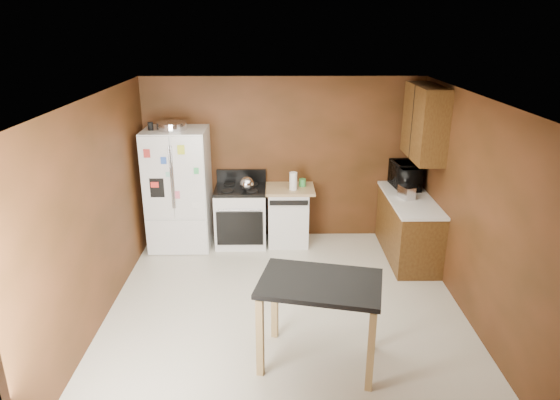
{
  "coord_description": "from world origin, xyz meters",
  "views": [
    {
      "loc": [
        -0.12,
        -5.17,
        3.25
      ],
      "look_at": [
        -0.06,
        0.85,
        1.09
      ],
      "focal_mm": 32.0,
      "sensor_mm": 36.0,
      "label": 1
    }
  ],
  "objects_px": {
    "kettle": "(247,184)",
    "toaster": "(407,192)",
    "roasting_pan": "(172,126)",
    "island": "(320,295)",
    "pen_cup": "(150,126)",
    "green_canister": "(302,183)",
    "microwave": "(405,176)",
    "refrigerator": "(179,189)",
    "dishwasher": "(288,215)",
    "gas_range": "(241,215)",
    "paper_towel": "(293,181)"
  },
  "relations": [
    {
      "from": "roasting_pan",
      "to": "island",
      "type": "relative_size",
      "value": 0.33
    },
    {
      "from": "pen_cup",
      "to": "dishwasher",
      "type": "distance_m",
      "value": 2.41
    },
    {
      "from": "kettle",
      "to": "dishwasher",
      "type": "relative_size",
      "value": 0.24
    },
    {
      "from": "toaster",
      "to": "refrigerator",
      "type": "bearing_deg",
      "value": 153.75
    },
    {
      "from": "green_canister",
      "to": "refrigerator",
      "type": "distance_m",
      "value": 1.85
    },
    {
      "from": "roasting_pan",
      "to": "microwave",
      "type": "bearing_deg",
      "value": 1.46
    },
    {
      "from": "kettle",
      "to": "green_canister",
      "type": "xyz_separation_m",
      "value": [
        0.83,
        0.23,
        -0.06
      ]
    },
    {
      "from": "microwave",
      "to": "refrigerator",
      "type": "bearing_deg",
      "value": 85.15
    },
    {
      "from": "roasting_pan",
      "to": "gas_range",
      "type": "distance_m",
      "value": 1.68
    },
    {
      "from": "gas_range",
      "to": "dishwasher",
      "type": "distance_m",
      "value": 0.72
    },
    {
      "from": "roasting_pan",
      "to": "gas_range",
      "type": "xyz_separation_m",
      "value": [
        0.94,
        0.07,
        -1.39
      ]
    },
    {
      "from": "pen_cup",
      "to": "refrigerator",
      "type": "bearing_deg",
      "value": 11.19
    },
    {
      "from": "toaster",
      "to": "island",
      "type": "relative_size",
      "value": 0.18
    },
    {
      "from": "pen_cup",
      "to": "green_canister",
      "type": "xyz_separation_m",
      "value": [
        2.17,
        0.22,
        -0.91
      ]
    },
    {
      "from": "kettle",
      "to": "island",
      "type": "relative_size",
      "value": 0.16
    },
    {
      "from": "refrigerator",
      "to": "toaster",
      "type": "bearing_deg",
      "value": -7.51
    },
    {
      "from": "kettle",
      "to": "dishwasher",
      "type": "height_order",
      "value": "kettle"
    },
    {
      "from": "toaster",
      "to": "refrigerator",
      "type": "xyz_separation_m",
      "value": [
        -3.28,
        0.43,
        -0.09
      ]
    },
    {
      "from": "paper_towel",
      "to": "toaster",
      "type": "height_order",
      "value": "paper_towel"
    },
    {
      "from": "pen_cup",
      "to": "dishwasher",
      "type": "height_order",
      "value": "pen_cup"
    },
    {
      "from": "pen_cup",
      "to": "toaster",
      "type": "relative_size",
      "value": 0.47
    },
    {
      "from": "gas_range",
      "to": "refrigerator",
      "type": "bearing_deg",
      "value": -176.19
    },
    {
      "from": "kettle",
      "to": "toaster",
      "type": "height_order",
      "value": "kettle"
    },
    {
      "from": "refrigerator",
      "to": "island",
      "type": "relative_size",
      "value": 1.38
    },
    {
      "from": "dishwasher",
      "to": "pen_cup",
      "type": "bearing_deg",
      "value": -175.65
    },
    {
      "from": "island",
      "to": "roasting_pan",
      "type": "bearing_deg",
      "value": 124.04
    },
    {
      "from": "paper_towel",
      "to": "toaster",
      "type": "bearing_deg",
      "value": -15.06
    },
    {
      "from": "paper_towel",
      "to": "gas_range",
      "type": "relative_size",
      "value": 0.24
    },
    {
      "from": "roasting_pan",
      "to": "dishwasher",
      "type": "relative_size",
      "value": 0.48
    },
    {
      "from": "dishwasher",
      "to": "roasting_pan",
      "type": "bearing_deg",
      "value": -176.65
    },
    {
      "from": "paper_towel",
      "to": "gas_range",
      "type": "xyz_separation_m",
      "value": [
        -0.79,
        0.07,
        -0.56
      ]
    },
    {
      "from": "roasting_pan",
      "to": "refrigerator",
      "type": "distance_m",
      "value": 0.95
    },
    {
      "from": "roasting_pan",
      "to": "pen_cup",
      "type": "xyz_separation_m",
      "value": [
        -0.29,
        -0.05,
        0.0
      ]
    },
    {
      "from": "roasting_pan",
      "to": "island",
      "type": "bearing_deg",
      "value": -55.96
    },
    {
      "from": "paper_towel",
      "to": "refrigerator",
      "type": "bearing_deg",
      "value": 179.73
    },
    {
      "from": "kettle",
      "to": "toaster",
      "type": "xyz_separation_m",
      "value": [
        2.26,
        -0.36,
        -0.02
      ]
    },
    {
      "from": "refrigerator",
      "to": "dishwasher",
      "type": "xyz_separation_m",
      "value": [
        1.63,
        0.09,
        -0.45
      ]
    },
    {
      "from": "roasting_pan",
      "to": "dishwasher",
      "type": "xyz_separation_m",
      "value": [
        1.66,
        0.1,
        -1.4
      ]
    },
    {
      "from": "microwave",
      "to": "gas_range",
      "type": "bearing_deg",
      "value": 84.21
    },
    {
      "from": "roasting_pan",
      "to": "paper_towel",
      "type": "height_order",
      "value": "roasting_pan"
    },
    {
      "from": "pen_cup",
      "to": "toaster",
      "type": "xyz_separation_m",
      "value": [
        3.6,
        -0.37,
        -0.87
      ]
    },
    {
      "from": "pen_cup",
      "to": "gas_range",
      "type": "height_order",
      "value": "pen_cup"
    },
    {
      "from": "refrigerator",
      "to": "dishwasher",
      "type": "relative_size",
      "value": 2.02
    },
    {
      "from": "microwave",
      "to": "island",
      "type": "distance_m",
      "value": 3.28
    },
    {
      "from": "microwave",
      "to": "island",
      "type": "bearing_deg",
      "value": 146.2
    },
    {
      "from": "pen_cup",
      "to": "paper_towel",
      "type": "bearing_deg",
      "value": 1.57
    },
    {
      "from": "pen_cup",
      "to": "microwave",
      "type": "xyz_separation_m",
      "value": [
        3.7,
        0.14,
        -0.79
      ]
    },
    {
      "from": "refrigerator",
      "to": "gas_range",
      "type": "distance_m",
      "value": 1.01
    },
    {
      "from": "green_canister",
      "to": "microwave",
      "type": "xyz_separation_m",
      "value": [
        1.53,
        -0.08,
        0.12
      ]
    },
    {
      "from": "kettle",
      "to": "green_canister",
      "type": "height_order",
      "value": "kettle"
    }
  ]
}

